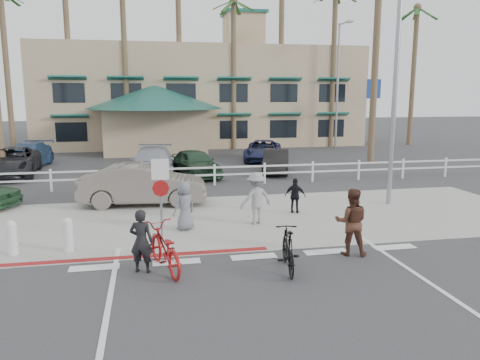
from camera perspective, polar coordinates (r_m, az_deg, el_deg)
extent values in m
plane|color=#333335|center=(11.82, 2.33, -10.36)|extent=(140.00, 140.00, 0.00)
cube|color=#333335|center=(10.04, 5.09, -14.28)|extent=(12.00, 16.00, 0.01)
cube|color=gray|center=(16.02, -1.45, -4.74)|extent=(22.00, 7.00, 0.01)
cube|color=#333335|center=(19.86, -3.42, -1.78)|extent=(40.00, 5.00, 0.01)
cube|color=#333335|center=(29.16, -5.99, 2.08)|extent=(50.00, 16.00, 0.01)
cube|color=maroon|center=(12.66, -12.50, -9.13)|extent=(7.00, 0.25, 0.02)
imported|color=maroon|center=(11.45, -9.24, -8.20)|extent=(1.29, 2.26, 1.12)
imported|color=black|center=(11.37, -11.94, -7.30)|extent=(0.65, 0.53, 1.55)
imported|color=black|center=(11.36, 5.88, -8.41)|extent=(0.78, 1.84, 1.07)
imported|color=#49291D|center=(12.65, 13.42, -5.00)|extent=(1.05, 0.93, 1.78)
imported|color=gray|center=(15.23, 1.96, -2.24)|extent=(1.24, 0.91, 1.71)
imported|color=black|center=(16.75, 6.76, -1.93)|extent=(0.80, 0.60, 1.26)
imported|color=slate|center=(14.67, -6.79, -3.15)|extent=(0.90, 0.82, 1.54)
imported|color=#69625B|center=(18.27, -11.71, -0.54)|extent=(4.92, 2.07, 1.58)
imported|color=black|center=(26.91, -26.20, 1.99)|extent=(2.99, 5.63, 1.51)
imported|color=#9499A3|center=(24.04, -10.58, 2.03)|extent=(2.52, 5.41, 1.53)
imported|color=#233F28|center=(24.21, -5.46, 2.07)|extent=(2.70, 4.42, 1.40)
imported|color=black|center=(25.35, 4.42, 2.29)|extent=(2.42, 4.03, 1.26)
imported|color=navy|center=(29.69, -24.55, 2.74)|extent=(2.50, 5.12, 1.43)
imported|color=#1F254B|center=(29.96, 2.82, 3.60)|extent=(3.52, 5.14, 1.31)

